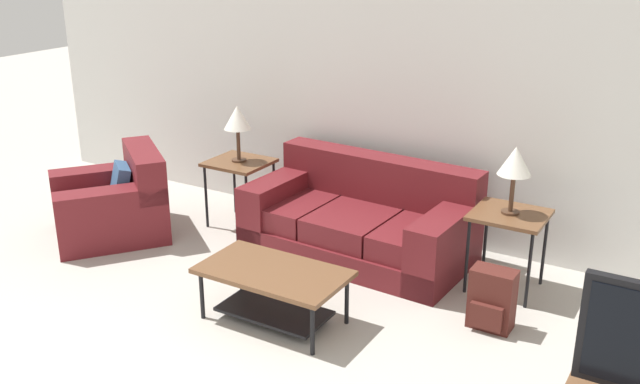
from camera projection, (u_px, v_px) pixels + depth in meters
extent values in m
cube|color=silver|center=(399.00, 96.00, 6.41)|extent=(8.55, 0.06, 2.60)
cube|color=maroon|center=(357.00, 243.00, 6.27)|extent=(1.98, 1.08, 0.22)
cube|color=maroon|center=(296.00, 207.00, 6.52)|extent=(0.67, 0.92, 0.20)
cube|color=maroon|center=(356.00, 222.00, 6.18)|extent=(0.67, 0.92, 0.20)
cube|color=maroon|center=(424.00, 239.00, 5.85)|extent=(0.67, 0.92, 0.20)
cube|color=maroon|center=(379.00, 177.00, 6.38)|extent=(1.94, 0.35, 0.40)
cube|color=maroon|center=(281.00, 205.00, 6.64)|extent=(0.33, 1.00, 0.58)
cube|color=maroon|center=(445.00, 246.00, 5.78)|extent=(0.33, 1.00, 0.58)
cube|color=maroon|center=(110.00, 215.00, 6.67)|extent=(1.33, 1.34, 0.40)
cube|color=maroon|center=(144.00, 170.00, 6.65)|extent=(0.90, 0.77, 0.40)
cube|color=maroon|center=(105.00, 195.00, 6.93)|extent=(0.79, 0.93, 0.56)
cube|color=maroon|center=(113.00, 219.00, 6.35)|extent=(0.79, 0.93, 0.56)
cube|color=#33567F|center=(120.00, 183.00, 6.61)|extent=(0.39, 0.36, 0.36)
cube|color=brown|center=(273.00, 272.00, 5.11)|extent=(1.07, 0.60, 0.04)
cylinder|color=black|center=(202.00, 295.00, 5.21)|extent=(0.03, 0.03, 0.38)
cylinder|color=black|center=(312.00, 330.00, 4.76)|extent=(0.03, 0.03, 0.38)
cylinder|color=black|center=(241.00, 270.00, 5.60)|extent=(0.03, 0.03, 0.38)
cylinder|color=black|center=(347.00, 300.00, 5.14)|extent=(0.03, 0.03, 0.38)
cube|color=black|center=(274.00, 311.00, 5.21)|extent=(0.80, 0.42, 0.02)
cube|color=brown|center=(239.00, 162.00, 6.76)|extent=(0.56, 0.53, 0.03)
cylinder|color=black|center=(206.00, 197.00, 6.80)|extent=(0.03, 0.03, 0.62)
cylinder|color=black|center=(247.00, 206.00, 6.57)|extent=(0.03, 0.03, 0.62)
cylinder|color=black|center=(235.00, 184.00, 7.16)|extent=(0.03, 0.03, 0.62)
cylinder|color=black|center=(274.00, 192.00, 6.93)|extent=(0.03, 0.03, 0.62)
cube|color=brown|center=(510.00, 215.00, 5.50)|extent=(0.56, 0.53, 0.03)
cylinder|color=black|center=(467.00, 257.00, 5.55)|extent=(0.03, 0.03, 0.62)
cylinder|color=black|center=(529.00, 271.00, 5.32)|extent=(0.03, 0.03, 0.62)
cylinder|color=black|center=(486.00, 237.00, 5.91)|extent=(0.03, 0.03, 0.62)
cylinder|color=black|center=(544.00, 249.00, 5.68)|extent=(0.03, 0.03, 0.62)
cylinder|color=#472D1E|center=(239.00, 160.00, 6.75)|extent=(0.14, 0.14, 0.02)
cylinder|color=#472D1E|center=(238.00, 144.00, 6.69)|extent=(0.04, 0.04, 0.30)
cone|color=white|center=(237.00, 117.00, 6.60)|extent=(0.26, 0.26, 0.22)
cylinder|color=#472D1E|center=(510.00, 212.00, 5.50)|extent=(0.14, 0.14, 0.02)
cylinder|color=#472D1E|center=(512.00, 193.00, 5.44)|extent=(0.04, 0.04, 0.30)
cone|color=white|center=(515.00, 161.00, 5.35)|extent=(0.26, 0.26, 0.22)
cube|color=#4C1E19|center=(492.00, 299.00, 5.08)|extent=(0.31, 0.19, 0.46)
cube|color=#4C1E19|center=(486.00, 317.00, 5.02)|extent=(0.23, 0.05, 0.18)
cylinder|color=#4C1E19|center=(486.00, 287.00, 5.21)|extent=(0.02, 0.02, 0.34)
cylinder|color=#4C1E19|center=(509.00, 292.00, 5.12)|extent=(0.02, 0.02, 0.34)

